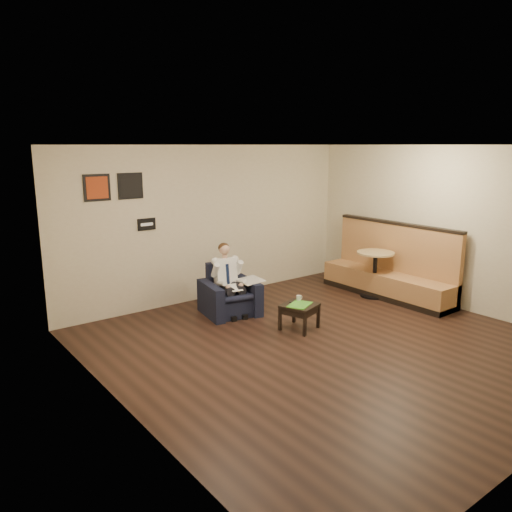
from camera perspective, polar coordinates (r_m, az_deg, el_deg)
ground at (r=7.31m, az=8.15°, el=-10.04°), size 6.00×6.00×0.00m
wall_back at (r=9.20m, az=-5.07°, el=3.80°), size 6.00×0.02×2.80m
wall_left at (r=5.22m, az=-15.06°, el=-3.39°), size 0.02×6.00×2.80m
wall_right at (r=9.27m, az=21.53°, el=3.04°), size 0.02×6.00×2.80m
ceiling at (r=6.76m, az=8.90°, el=12.46°), size 6.00×6.00×0.02m
seating_sign at (r=8.55m, az=-12.39°, el=3.56°), size 0.32×0.02×0.20m
art_print_left at (r=8.17m, az=-17.72°, el=7.45°), size 0.42×0.03×0.42m
art_print_right at (r=8.37m, az=-14.16°, el=7.77°), size 0.42×0.03×0.42m
armchair at (r=8.40m, az=-3.02°, el=-3.91°), size 1.00×1.00×0.83m
seated_man at (r=8.27m, az=-2.73°, el=-3.08°), size 0.68×0.90×1.13m
lap_papers at (r=8.20m, az=-2.47°, el=-3.63°), size 0.22×0.29×0.01m
newspaper at (r=8.43m, az=-0.63°, el=-2.79°), size 0.42×0.49×0.01m
side_table at (r=7.80m, az=4.97°, el=-6.92°), size 0.62×0.62×0.40m
green_folder at (r=7.70m, az=5.02°, el=-5.56°), size 0.48×0.43×0.01m
coffee_mug at (r=7.90m, az=4.90°, el=-4.80°), size 0.09×0.09×0.08m
smartphone at (r=7.83m, az=4.25°, el=-5.24°), size 0.13×0.08×0.01m
banquette at (r=9.62m, az=14.84°, el=-0.55°), size 0.64×2.67×1.36m
cafe_table at (r=9.61m, az=13.40°, el=-2.04°), size 0.72×0.72×0.86m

